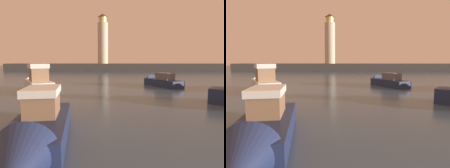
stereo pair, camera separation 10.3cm
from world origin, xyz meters
The scene contains 6 objects.
ground_plane centered at (0.00, 30.48, 0.00)m, with size 220.00×220.00×0.00m, color #384C60.
breakwater centered at (0.00, 60.96, 1.16)m, with size 73.17×6.86×2.33m, color #423F3D.
lighthouse centered at (-5.83, 60.96, 9.69)m, with size 3.27×3.27×15.55m.
motorboat_0 centered at (-9.14, 17.75, 0.88)m, with size 5.11×6.62×2.99m.
motorboat_2 centered at (3.79, 22.77, 0.55)m, with size 4.42×6.40×2.00m.
motorboat_3 centered at (-3.90, 5.22, 0.57)m, with size 3.09×6.67×2.39m.
Camera 2 is at (-1.12, -0.72, 2.93)m, focal length 30.61 mm.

